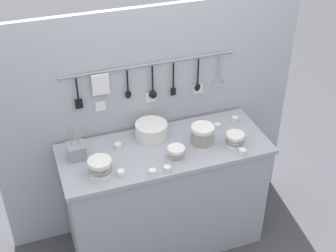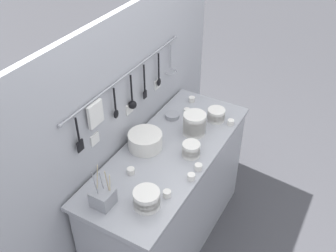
# 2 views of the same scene
# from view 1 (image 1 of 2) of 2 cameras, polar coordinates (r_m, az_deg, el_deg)

# --- Properties ---
(ground_plane) EXTENTS (20.00, 20.00, 0.00)m
(ground_plane) POSITION_cam_1_polar(r_m,az_deg,el_deg) (3.79, -0.36, -13.45)
(ground_plane) COLOR #424247
(counter) EXTENTS (1.44, 0.58, 0.88)m
(counter) POSITION_cam_1_polar(r_m,az_deg,el_deg) (3.47, -0.38, -8.50)
(counter) COLOR #9EA0A8
(counter) RESTS_ON ground
(back_wall) EXTENTS (2.24, 0.11, 1.77)m
(back_wall) POSITION_cam_1_polar(r_m,az_deg,el_deg) (3.44, -2.19, 0.44)
(back_wall) COLOR #A8AAB2
(back_wall) RESTS_ON ground
(bowl_stack_short_front) EXTENTS (0.13, 0.13, 0.09)m
(bowl_stack_short_front) POSITION_cam_1_polar(r_m,az_deg,el_deg) (3.23, 8.16, -1.61)
(bowl_stack_short_front) COLOR silver
(bowl_stack_short_front) RESTS_ON counter
(bowl_stack_wide_centre) EXTENTS (0.15, 0.15, 0.11)m
(bowl_stack_wide_centre) POSITION_cam_1_polar(r_m,az_deg,el_deg) (2.98, -8.29, -4.95)
(bowl_stack_wide_centre) COLOR silver
(bowl_stack_wide_centre) RESTS_ON counter
(bowl_stack_nested_right) EXTENTS (0.16, 0.16, 0.16)m
(bowl_stack_nested_right) POSITION_cam_1_polar(r_m,az_deg,el_deg) (3.18, 4.20, -1.21)
(bowl_stack_nested_right) COLOR silver
(bowl_stack_nested_right) RESTS_ON counter
(bowl_stack_tall_left) EXTENTS (0.12, 0.12, 0.09)m
(bowl_stack_tall_left) POSITION_cam_1_polar(r_m,az_deg,el_deg) (3.06, 1.00, -3.37)
(bowl_stack_tall_left) COLOR silver
(bowl_stack_tall_left) RESTS_ON counter
(plate_stack) EXTENTS (0.23, 0.23, 0.11)m
(plate_stack) POSITION_cam_1_polar(r_m,az_deg,el_deg) (3.27, -2.04, -0.53)
(plate_stack) COLOR silver
(plate_stack) RESTS_ON counter
(steel_mixing_bowl) EXTENTS (0.10, 0.10, 0.03)m
(steel_mixing_bowl) POSITION_cam_1_polar(r_m,az_deg,el_deg) (3.41, 4.04, 0.23)
(steel_mixing_bowl) COLOR #93969E
(steel_mixing_bowl) RESTS_ON counter
(cutlery_caddy) EXTENTS (0.11, 0.11, 0.27)m
(cutlery_caddy) POSITION_cam_1_polar(r_m,az_deg,el_deg) (3.14, -11.10, -2.98)
(cutlery_caddy) COLOR #93969E
(cutlery_caddy) RESTS_ON counter
(cup_by_caddy) EXTENTS (0.05, 0.05, 0.04)m
(cup_by_caddy) POSITION_cam_1_polar(r_m,az_deg,el_deg) (2.96, -1.90, -5.67)
(cup_by_caddy) COLOR silver
(cup_by_caddy) RESTS_ON counter
(cup_beside_plates) EXTENTS (0.05, 0.05, 0.04)m
(cup_beside_plates) POSITION_cam_1_polar(r_m,az_deg,el_deg) (3.39, 6.05, -0.02)
(cup_beside_plates) COLOR silver
(cup_beside_plates) RESTS_ON counter
(cup_front_right) EXTENTS (0.05, 0.05, 0.04)m
(cup_front_right) POSITION_cam_1_polar(r_m,az_deg,el_deg) (3.16, 9.05, -3.14)
(cup_front_right) COLOR silver
(cup_front_right) RESTS_ON counter
(cup_edge_far) EXTENTS (0.05, 0.05, 0.04)m
(cup_edge_far) POSITION_cam_1_polar(r_m,az_deg,el_deg) (2.98, -0.09, -5.27)
(cup_edge_far) COLOR silver
(cup_edge_far) RESTS_ON counter
(cup_edge_near) EXTENTS (0.05, 0.05, 0.04)m
(cup_edge_near) POSITION_cam_1_polar(r_m,az_deg,el_deg) (3.19, -6.12, -2.44)
(cup_edge_near) COLOR silver
(cup_edge_near) RESTS_ON counter
(cup_back_right) EXTENTS (0.05, 0.05, 0.04)m
(cup_back_right) POSITION_cam_1_polar(r_m,az_deg,el_deg) (2.97, -5.77, -5.74)
(cup_back_right) COLOR silver
(cup_back_right) RESTS_ON counter
(cup_centre) EXTENTS (0.05, 0.05, 0.04)m
(cup_centre) POSITION_cam_1_polar(r_m,az_deg,el_deg) (3.49, 8.16, 0.81)
(cup_centre) COLOR silver
(cup_centre) RESTS_ON counter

